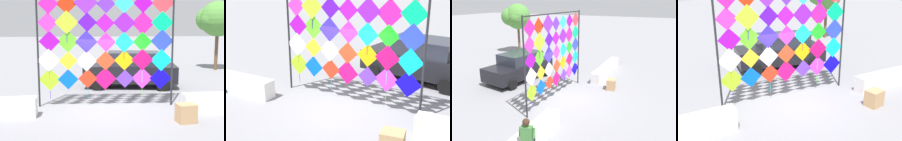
% 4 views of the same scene
% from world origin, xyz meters
% --- Properties ---
extents(ground, '(120.00, 120.00, 0.00)m').
position_xyz_m(ground, '(0.00, 0.00, 0.00)').
color(ground, gray).
extents(plaza_ledge_right, '(4.70, 0.52, 0.65)m').
position_xyz_m(plaza_ledge_right, '(4.86, -0.49, 0.33)').
color(plaza_ledge_right, silver).
rests_on(plaza_ledge_right, ground).
extents(kite_display_rack, '(5.02, 0.33, 4.30)m').
position_xyz_m(kite_display_rack, '(-0.09, 0.66, 2.49)').
color(kite_display_rack, '#232328').
rests_on(kite_display_rack, ground).
extents(parked_car, '(4.63, 2.62, 1.71)m').
position_xyz_m(parked_car, '(1.39, 4.09, 0.87)').
color(parked_car, black).
rests_on(parked_car, ground).
extents(cardboard_box_large, '(0.63, 0.54, 0.59)m').
position_xyz_m(cardboard_box_large, '(2.24, -1.56, 0.30)').
color(cardboard_box_large, tan).
rests_on(cardboard_box_large, ground).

